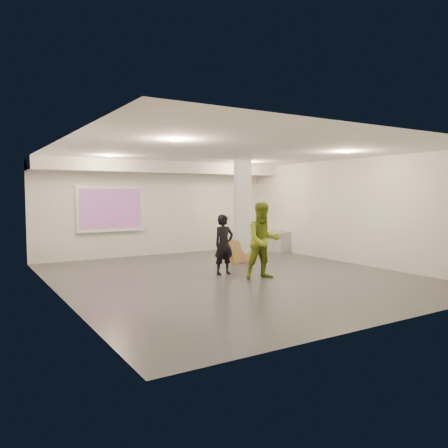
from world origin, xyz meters
TOP-DOWN VIEW (x-y plane):
  - floor at (0.00, 0.00)m, footprint 8.00×9.00m
  - ceiling at (0.00, 0.00)m, footprint 8.00×9.00m
  - wall_back at (0.00, 4.50)m, footprint 8.00×0.01m
  - wall_front at (0.00, -4.50)m, footprint 8.00×0.01m
  - wall_left at (-4.00, 0.00)m, footprint 0.01×9.00m
  - wall_right at (4.00, 0.00)m, footprint 0.01×9.00m
  - soffit_band at (0.00, 3.95)m, footprint 8.00×1.10m
  - downlight_nw at (-2.20, 2.50)m, footprint 0.22×0.22m
  - downlight_ne at (2.20, 2.50)m, footprint 0.22×0.22m
  - downlight_sw at (-2.20, -1.50)m, footprint 0.22×0.22m
  - downlight_se at (2.20, -1.50)m, footprint 0.22×0.22m
  - column at (1.50, 1.80)m, footprint 0.52×0.52m
  - projection_screen at (-1.60, 4.45)m, footprint 2.10×0.13m
  - credenza at (3.72, 3.12)m, footprint 0.57×1.23m
  - postit_pad at (3.72, 3.28)m, footprint 0.21×0.28m
  - cardboard_back at (1.29, 1.62)m, footprint 0.65×0.30m
  - cardboard_front at (1.25, 1.60)m, footprint 0.59×0.31m
  - woman at (-0.05, 0.33)m, footprint 0.56×0.38m
  - man at (0.47, -0.60)m, footprint 1.01×0.87m

SIDE VIEW (x-z plane):
  - floor at x=0.00m, z-range -0.01..0.01m
  - cardboard_front at x=1.25m, z-range 0.00..0.62m
  - cardboard_back at x=1.29m, z-range 0.00..0.68m
  - credenza at x=3.72m, z-range 0.00..0.70m
  - postit_pad at x=3.72m, z-range 0.70..0.73m
  - woman at x=-0.05m, z-range 0.00..1.49m
  - man at x=0.47m, z-range 0.00..1.80m
  - wall_back at x=0.00m, z-range 0.00..3.00m
  - wall_front at x=0.00m, z-range 0.00..3.00m
  - wall_left at x=-4.00m, z-range 0.00..3.00m
  - wall_right at x=4.00m, z-range 0.00..3.00m
  - column at x=1.50m, z-range 0.00..3.00m
  - projection_screen at x=-1.60m, z-range 0.82..2.24m
  - soffit_band at x=0.00m, z-range 2.64..3.00m
  - downlight_nw at x=-2.20m, z-range 2.97..2.99m
  - downlight_ne at x=2.20m, z-range 2.97..2.99m
  - downlight_sw at x=-2.20m, z-range 2.97..2.99m
  - downlight_se at x=2.20m, z-range 2.97..2.99m
  - ceiling at x=0.00m, z-range 3.00..3.00m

